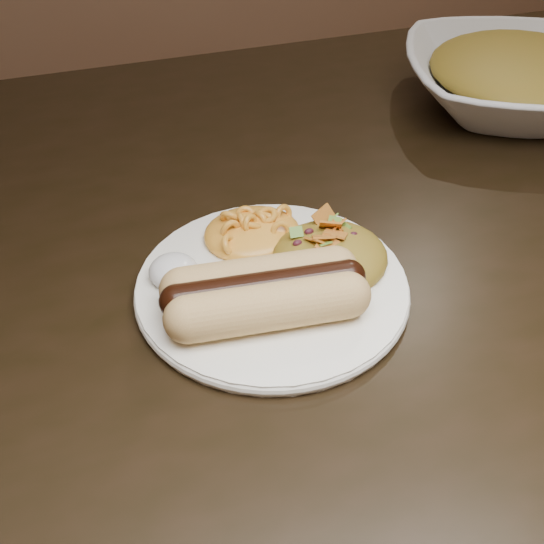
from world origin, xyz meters
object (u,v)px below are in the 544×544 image
object	(u,v)px
table	(284,287)
serving_bowl	(519,83)
plate	(272,286)
fork	(221,275)

from	to	relation	value
table	serving_bowl	world-z (taller)	serving_bowl
plate	table	bearing A→B (deg)	64.25
table	serving_bowl	size ratio (longest dim) A/B	5.46
plate	serving_bowl	bearing A→B (deg)	29.75
table	serving_bowl	xyz separation A→B (m)	(0.37, 0.14, 0.13)
table	plate	distance (m)	0.15
plate	fork	bearing A→B (deg)	138.21
plate	serving_bowl	xyz separation A→B (m)	(0.41, 0.24, 0.03)
table	plate	bearing A→B (deg)	-115.75
plate	fork	distance (m)	0.05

